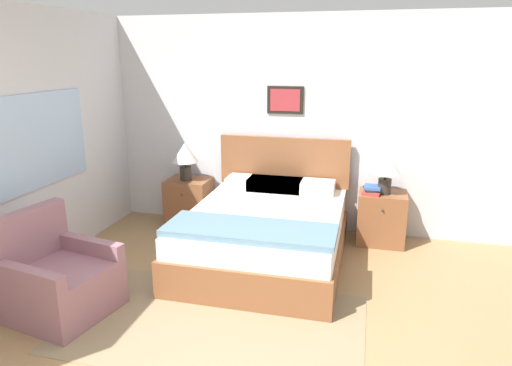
{
  "coord_description": "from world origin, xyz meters",
  "views": [
    {
      "loc": [
        0.94,
        -2.23,
        2.13
      ],
      "look_at": [
        -0.07,
        1.77,
        0.97
      ],
      "focal_mm": 32.0,
      "sensor_mm": 36.0,
      "label": 1
    }
  ],
  "objects_px": {
    "armchair": "(57,281)",
    "nightstand_near_window": "(189,202)",
    "bed": "(266,231)",
    "table_lamp_by_door": "(386,166)",
    "nightstand_by_door": "(381,218)",
    "table_lamp_near_window": "(185,155)"
  },
  "relations": [
    {
      "from": "bed",
      "to": "table_lamp_near_window",
      "type": "xyz_separation_m",
      "value": [
        -1.21,
        0.74,
        0.61
      ]
    },
    {
      "from": "armchair",
      "to": "table_lamp_near_window",
      "type": "relative_size",
      "value": 1.93
    },
    {
      "from": "bed",
      "to": "nightstand_by_door",
      "type": "bearing_deg",
      "value": 32.93
    },
    {
      "from": "armchair",
      "to": "bed",
      "type": "bearing_deg",
      "value": 144.91
    },
    {
      "from": "armchair",
      "to": "nightstand_by_door",
      "type": "bearing_deg",
      "value": 140.37
    },
    {
      "from": "nightstand_near_window",
      "to": "nightstand_by_door",
      "type": "xyz_separation_m",
      "value": [
        2.39,
        0.0,
        0.0
      ]
    },
    {
      "from": "table_lamp_by_door",
      "to": "nightstand_near_window",
      "type": "bearing_deg",
      "value": 179.28
    },
    {
      "from": "table_lamp_near_window",
      "to": "nightstand_near_window",
      "type": "bearing_deg",
      "value": 61.76
    },
    {
      "from": "bed",
      "to": "nightstand_near_window",
      "type": "height_order",
      "value": "bed"
    },
    {
      "from": "bed",
      "to": "table_lamp_near_window",
      "type": "bearing_deg",
      "value": 148.37
    },
    {
      "from": "nightstand_by_door",
      "to": "table_lamp_near_window",
      "type": "xyz_separation_m",
      "value": [
        -2.4,
        -0.03,
        0.62
      ]
    },
    {
      "from": "nightstand_near_window",
      "to": "table_lamp_near_window",
      "type": "relative_size",
      "value": 1.3
    },
    {
      "from": "bed",
      "to": "table_lamp_by_door",
      "type": "bearing_deg",
      "value": 31.74
    },
    {
      "from": "nightstand_near_window",
      "to": "table_lamp_by_door",
      "type": "distance_m",
      "value": 2.47
    },
    {
      "from": "armchair",
      "to": "nightstand_near_window",
      "type": "distance_m",
      "value": 2.23
    },
    {
      "from": "nightstand_near_window",
      "to": "table_lamp_by_door",
      "type": "bearing_deg",
      "value": -0.72
    },
    {
      "from": "nightstand_by_door",
      "to": "bed",
      "type": "bearing_deg",
      "value": -147.07
    },
    {
      "from": "armchair",
      "to": "nightstand_near_window",
      "type": "bearing_deg",
      "value": -176.78
    },
    {
      "from": "bed",
      "to": "nightstand_near_window",
      "type": "xyz_separation_m",
      "value": [
        -1.19,
        0.77,
        -0.02
      ]
    },
    {
      "from": "armchair",
      "to": "table_lamp_by_door",
      "type": "height_order",
      "value": "table_lamp_by_door"
    },
    {
      "from": "bed",
      "to": "nightstand_near_window",
      "type": "distance_m",
      "value": 1.42
    },
    {
      "from": "bed",
      "to": "nightstand_by_door",
      "type": "relative_size",
      "value": 3.36
    }
  ]
}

